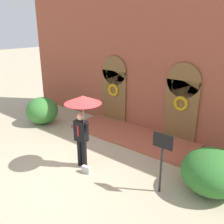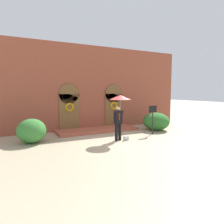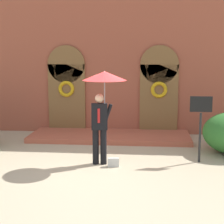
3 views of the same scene
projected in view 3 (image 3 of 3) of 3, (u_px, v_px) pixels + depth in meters
The scene contains 5 objects.
ground_plane at pixel (98, 167), 9.31m from camera, with size 80.00×80.00×0.00m, color tan.
building_facade at pixel (113, 56), 12.96m from camera, with size 14.00×2.30×5.60m.
person_with_umbrella at pixel (103, 89), 9.26m from camera, with size 1.10×1.10×2.36m.
handbag at pixel (113, 162), 9.33m from camera, with size 0.28×0.12×0.22m, color #B7B7B2.
sign_post at pixel (201, 118), 9.55m from camera, with size 0.56×0.06×1.72m.
Camera 3 is at (1.19, -8.89, 2.86)m, focal length 60.00 mm.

